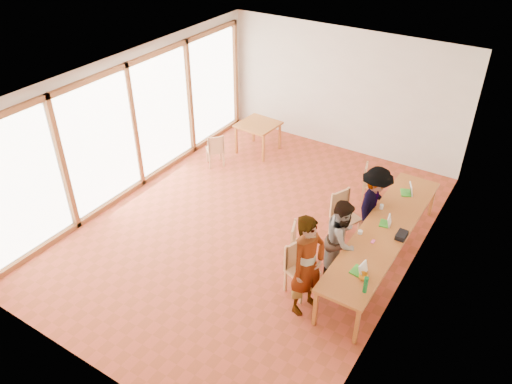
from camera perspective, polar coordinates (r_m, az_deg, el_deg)
ground at (r=9.93m, az=-0.37°, el=-4.01°), size 8.00×8.00×0.00m
wall_back at (r=12.32m, az=9.91°, el=11.32°), size 6.00×0.10×3.00m
wall_front at (r=6.76m, az=-19.42°, el=-11.11°), size 6.00×0.10×3.00m
wall_right at (r=8.13m, az=17.70°, el=-2.31°), size 0.10×8.00×3.00m
window_wall at (r=10.81m, az=-13.85°, el=7.61°), size 0.10×8.00×3.00m
ceiling at (r=8.44m, az=-0.45°, el=12.49°), size 6.00×8.00×0.04m
communal_table at (r=8.96m, az=14.49°, el=-4.37°), size 0.80×4.00×0.75m
side_table at (r=12.27m, az=0.25°, el=7.49°), size 0.90×0.90×0.75m
chair_near at (r=8.26m, az=4.88°, el=-8.01°), size 0.56×0.56×0.51m
chair_mid at (r=8.75m, az=4.84°, el=-5.66°), size 0.52×0.52×0.47m
chair_far at (r=9.53m, az=9.88°, el=-2.01°), size 0.59×0.59×0.51m
chair_empty at (r=10.75m, az=12.76°, el=1.48°), size 0.46×0.46×0.43m
chair_spare at (r=11.72m, az=-4.64°, el=5.12°), size 0.54×0.54×0.43m
person_near at (r=7.75m, az=5.91°, el=-8.36°), size 0.59×0.74×1.79m
person_mid at (r=8.51m, az=9.79°, el=-5.42°), size 0.63×0.79×1.54m
person_far at (r=9.44m, az=13.34°, el=-1.46°), size 0.58×1.00×1.55m
laptop_near at (r=7.94m, az=11.82°, el=-8.69°), size 0.23×0.26×0.20m
laptop_mid at (r=9.01m, az=14.72°, el=-3.36°), size 0.22×0.25×0.18m
laptop_far at (r=9.96m, az=17.01°, el=0.12°), size 0.30×0.31×0.21m
yellow_mug at (r=7.84m, az=12.18°, el=-9.41°), size 0.18×0.18×0.11m
green_bottle at (r=7.58m, az=12.42°, el=-10.32°), size 0.07×0.07×0.28m
clear_glass at (r=9.39m, az=14.15°, el=-1.65°), size 0.07×0.07×0.09m
condiment_cup at (r=8.71m, az=11.82°, el=-4.52°), size 0.08×0.08×0.06m
pink_phone at (r=8.60m, az=13.23°, el=-5.52°), size 0.05×0.10×0.01m
black_pouch at (r=8.79m, az=16.31°, el=-4.77°), size 0.16×0.26×0.09m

